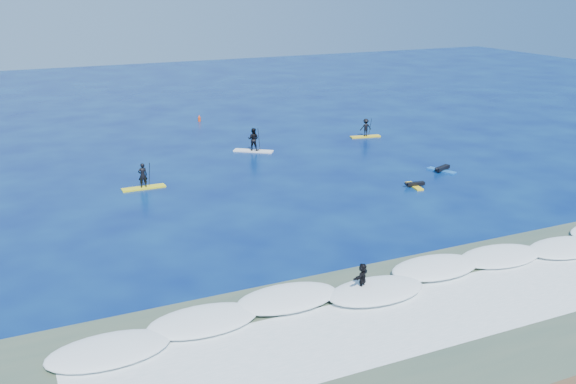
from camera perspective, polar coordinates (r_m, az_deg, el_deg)
name	(u,v)px	position (r m, az deg, el deg)	size (l,w,h in m)	color
ground	(326,214)	(39.76, 3.41, -1.93)	(160.00, 160.00, 0.00)	#040F4B
shallow_water	(478,316)	(29.27, 16.56, -10.50)	(90.00, 13.00, 0.01)	#384D3E
breaking_wave	(423,279)	(31.99, 11.89, -7.54)	(40.00, 6.00, 0.30)	white
whitewater	(463,306)	(29.93, 15.31, -9.72)	(34.00, 5.00, 0.02)	silver
sup_paddler_left	(143,179)	(45.39, -12.76, 1.10)	(2.99, 0.75, 2.10)	yellow
sup_paddler_center	(253,141)	(54.05, -3.10, 4.52)	(3.19, 2.64, 2.34)	white
sup_paddler_right	(366,129)	(59.54, 6.92, 5.60)	(2.89, 1.20, 1.97)	yellow
prone_paddler_near	(414,185)	(45.68, 11.17, 0.63)	(1.52, 1.96, 0.40)	yellow
prone_paddler_far	(442,169)	(49.85, 13.50, 1.99)	(1.75, 2.33, 0.48)	#175AAD
wave_surfer	(362,279)	(29.68, 6.62, -7.67)	(1.92, 1.50, 1.40)	white
marker_buoy	(199,119)	(66.51, -7.89, 6.48)	(0.29, 0.29, 0.69)	red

